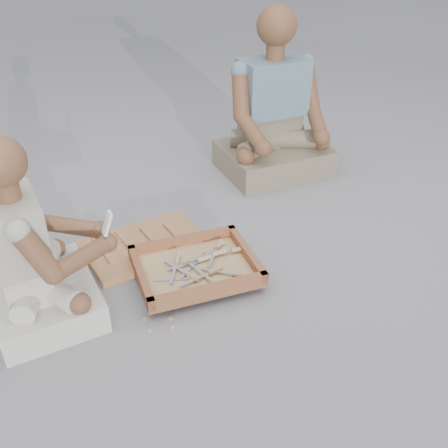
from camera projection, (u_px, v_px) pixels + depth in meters
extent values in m
plane|color=gray|center=(232.00, 298.00, 2.20)|extent=(60.00, 60.00, 0.00)
cube|color=#975E3A|center=(145.00, 245.00, 2.51)|extent=(0.68, 0.55, 0.04)
cube|color=brown|center=(196.00, 270.00, 2.30)|extent=(0.58, 0.48, 0.02)
cube|color=brown|center=(183.00, 241.00, 2.44)|extent=(0.54, 0.08, 0.05)
cube|color=brown|center=(209.00, 290.00, 2.12)|extent=(0.54, 0.08, 0.05)
cube|color=brown|center=(247.00, 253.00, 2.35)|extent=(0.07, 0.43, 0.05)
cube|color=brown|center=(141.00, 276.00, 2.20)|extent=(0.07, 0.43, 0.05)
cube|color=#CDB879|center=(196.00, 268.00, 2.29)|extent=(0.51, 0.41, 0.01)
cube|color=silver|center=(194.00, 279.00, 2.19)|extent=(0.15, 0.07, 0.00)
cylinder|color=#A97C59|center=(215.00, 271.00, 2.24)|extent=(0.07, 0.04, 0.02)
cube|color=silver|center=(174.00, 273.00, 2.23)|extent=(0.06, 0.15, 0.00)
cylinder|color=#A97C59|center=(178.00, 258.00, 2.32)|extent=(0.04, 0.07, 0.02)
cube|color=silver|center=(216.00, 271.00, 2.24)|extent=(0.14, 0.09, 0.00)
cylinder|color=#A97C59|center=(240.00, 275.00, 2.22)|extent=(0.07, 0.05, 0.02)
cube|color=silver|center=(170.00, 280.00, 2.21)|extent=(0.15, 0.04, 0.00)
cylinder|color=#A97C59|center=(195.00, 278.00, 2.21)|extent=(0.07, 0.03, 0.02)
cube|color=silver|center=(176.00, 267.00, 2.27)|extent=(0.09, 0.13, 0.00)
cylinder|color=#A97C59|center=(193.00, 277.00, 2.21)|extent=(0.06, 0.07, 0.02)
cube|color=silver|center=(217.00, 253.00, 2.35)|extent=(0.15, 0.03, 0.00)
cylinder|color=#A97C59|center=(239.00, 249.00, 2.38)|extent=(0.07, 0.03, 0.02)
cube|color=silver|center=(197.00, 259.00, 2.31)|extent=(0.15, 0.04, 0.00)
cylinder|color=#A97C59|center=(219.00, 253.00, 2.35)|extent=(0.07, 0.04, 0.02)
cube|color=silver|center=(213.00, 258.00, 2.33)|extent=(0.08, 0.14, 0.00)
cylinder|color=#A97C59|center=(219.00, 245.00, 2.42)|extent=(0.05, 0.07, 0.02)
cube|color=silver|center=(183.00, 265.00, 2.28)|extent=(0.15, 0.05, 0.00)
cylinder|color=#A97C59|center=(205.00, 259.00, 2.32)|extent=(0.07, 0.04, 0.02)
cube|color=silver|center=(200.00, 271.00, 2.24)|extent=(0.08, 0.14, 0.00)
cylinder|color=#A97C59|center=(215.00, 283.00, 2.16)|extent=(0.05, 0.07, 0.02)
cube|color=silver|center=(205.00, 256.00, 2.35)|extent=(0.13, 0.10, 0.00)
cylinder|color=#A97C59|center=(219.00, 245.00, 2.42)|extent=(0.07, 0.06, 0.02)
cube|color=silver|center=(189.00, 269.00, 2.26)|extent=(0.11, 0.13, 0.00)
cylinder|color=#A97C59|center=(200.00, 256.00, 2.35)|extent=(0.06, 0.07, 0.02)
cube|color=#CDB879|center=(170.00, 318.00, 2.09)|extent=(0.02, 0.02, 0.00)
cube|color=#CDB879|center=(203.00, 273.00, 2.35)|extent=(0.02, 0.02, 0.00)
cube|color=#CDB879|center=(160.00, 257.00, 2.46)|extent=(0.02, 0.02, 0.00)
cube|color=#CDB879|center=(201.00, 245.00, 2.55)|extent=(0.02, 0.02, 0.00)
cube|color=#CDB879|center=(207.00, 299.00, 2.19)|extent=(0.02, 0.02, 0.00)
cube|color=#CDB879|center=(209.00, 299.00, 2.20)|extent=(0.02, 0.02, 0.00)
cube|color=#CDB879|center=(186.00, 255.00, 2.47)|extent=(0.02, 0.02, 0.00)
cube|color=#CDB879|center=(145.00, 319.00, 2.09)|extent=(0.02, 0.02, 0.00)
cube|color=#CDB879|center=(173.00, 327.00, 2.04)|extent=(0.02, 0.02, 0.00)
cube|color=#CDB879|center=(253.00, 256.00, 2.46)|extent=(0.02, 0.02, 0.00)
cube|color=#CDB879|center=(215.00, 242.00, 2.57)|extent=(0.02, 0.02, 0.00)
cube|color=#CDB879|center=(149.00, 331.00, 2.03)|extent=(0.02, 0.02, 0.00)
cube|color=silver|center=(45.00, 298.00, 2.10)|extent=(0.52, 0.59, 0.13)
cube|color=silver|center=(25.00, 275.00, 2.00)|extent=(0.24, 0.32, 0.16)
cube|color=#A4A191|center=(15.00, 230.00, 1.89)|extent=(0.26, 0.35, 0.26)
sphere|color=brown|center=(0.00, 162.00, 1.74)|extent=(0.19, 0.19, 0.19)
sphere|color=brown|center=(100.00, 230.00, 2.13)|extent=(0.08, 0.08, 0.08)
sphere|color=brown|center=(108.00, 243.00, 2.05)|extent=(0.08, 0.08, 0.08)
cube|color=#7F765C|center=(273.00, 158.00, 3.25)|extent=(0.73, 0.62, 0.17)
cube|color=#7F765C|center=(270.00, 128.00, 3.20)|extent=(0.39, 0.28, 0.20)
cube|color=slate|center=(273.00, 87.00, 3.05)|extent=(0.44, 0.31, 0.34)
sphere|color=brown|center=(277.00, 25.00, 2.85)|extent=(0.23, 0.23, 0.23)
sphere|color=brown|center=(321.00, 137.00, 3.04)|extent=(0.11, 0.11, 0.11)
sphere|color=brown|center=(263.00, 148.00, 2.90)|extent=(0.11, 0.11, 0.11)
cube|color=white|center=(107.00, 223.00, 2.01)|extent=(0.06, 0.05, 0.10)
cube|color=black|center=(107.00, 221.00, 2.00)|extent=(0.02, 0.03, 0.03)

